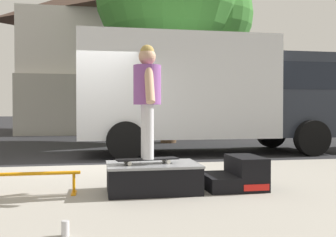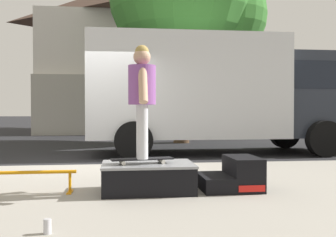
# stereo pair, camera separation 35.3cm
# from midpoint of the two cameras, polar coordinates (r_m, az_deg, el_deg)

# --- Properties ---
(ground_plane) EXTENTS (140.00, 140.00, 0.00)m
(ground_plane) POSITION_cam_midpoint_polar(r_m,az_deg,el_deg) (8.08, -13.89, -7.02)
(ground_plane) COLOR black
(sidewalk_slab) EXTENTS (50.00, 5.00, 0.12)m
(sidewalk_slab) POSITION_cam_midpoint_polar(r_m,az_deg,el_deg) (5.12, -15.99, -11.14)
(sidewalk_slab) COLOR gray
(sidewalk_slab) RESTS_ON ground
(skate_box) EXTENTS (1.16, 0.79, 0.36)m
(skate_box) POSITION_cam_midpoint_polar(r_m,az_deg,el_deg) (4.98, -4.29, -8.47)
(skate_box) COLOR black
(skate_box) RESTS_ON sidewalk_slab
(kicker_ramp) EXTENTS (0.76, 0.71, 0.42)m
(kicker_ramp) POSITION_cam_midpoint_polar(r_m,az_deg,el_deg) (5.23, 8.23, -8.23)
(kicker_ramp) COLOR black
(kicker_ramp) RESTS_ON sidewalk_slab
(grind_rail) EXTENTS (1.52, 0.28, 0.28)m
(grind_rail) POSITION_cam_midpoint_polar(r_m,az_deg,el_deg) (5.15, -23.22, -8.02)
(grind_rail) COLOR orange
(grind_rail) RESTS_ON sidewalk_slab
(skateboard) EXTENTS (0.80, 0.32, 0.07)m
(skateboard) POSITION_cam_midpoint_polar(r_m,az_deg,el_deg) (4.90, -5.13, -5.99)
(skateboard) COLOR black
(skateboard) RESTS_ON skate_box
(skater_kid) EXTENTS (0.34, 0.73, 1.42)m
(skater_kid) POSITION_cam_midpoint_polar(r_m,az_deg,el_deg) (4.87, -5.15, 3.93)
(skater_kid) COLOR silver
(skater_kid) RESTS_ON skateboard
(soda_can) EXTENTS (0.07, 0.07, 0.13)m
(soda_can) POSITION_cam_midpoint_polar(r_m,az_deg,el_deg) (3.46, -17.76, -15.10)
(soda_can) COLOR silver
(soda_can) RESTS_ON sidewalk_slab
(box_truck) EXTENTS (6.91, 2.63, 3.05)m
(box_truck) POSITION_cam_midpoint_polar(r_m,az_deg,el_deg) (10.58, 5.25, 4.18)
(box_truck) COLOR silver
(box_truck) RESTS_ON ground
(street_tree_main) EXTENTS (5.60, 5.09, 7.74)m
(street_tree_main) POSITION_cam_midpoint_polar(r_m,az_deg,el_deg) (14.37, 0.54, 16.88)
(street_tree_main) COLOR brown
(street_tree_main) RESTS_ON ground
(house_behind) EXTENTS (9.54, 8.23, 8.40)m
(house_behind) POSITION_cam_midpoint_polar(r_m,az_deg,el_deg) (22.56, -8.71, 9.07)
(house_behind) COLOR silver
(house_behind) RESTS_ON ground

